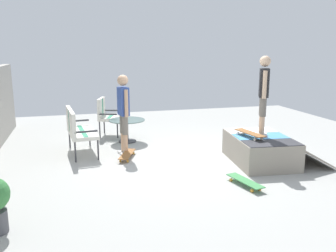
% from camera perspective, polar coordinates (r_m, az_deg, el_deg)
% --- Properties ---
extents(ground_plane, '(12.00, 12.00, 0.10)m').
position_cam_1_polar(ground_plane, '(7.61, 2.34, -5.81)').
color(ground_plane, '#A8A8A3').
extents(skate_ramp, '(1.78, 1.99, 0.56)m').
position_cam_1_polar(skate_ramp, '(7.65, 14.70, -3.57)').
color(skate_ramp, gray).
rests_on(skate_ramp, ground_plane).
extents(patio_bench, '(1.30, 0.67, 1.02)m').
position_cam_1_polar(patio_bench, '(8.11, -14.35, -0.19)').
color(patio_bench, '#38383D').
rests_on(patio_bench, ground_plane).
extents(patio_chair_near_house, '(0.76, 0.71, 1.02)m').
position_cam_1_polar(patio_chair_near_house, '(9.70, -9.89, 2.04)').
color(patio_chair_near_house, '#38383D').
rests_on(patio_chair_near_house, ground_plane).
extents(patio_table, '(0.90, 0.90, 0.57)m').
position_cam_1_polar(patio_table, '(9.00, -6.57, -0.03)').
color(patio_table, '#38383D').
rests_on(patio_table, ground_plane).
extents(person_watching, '(0.47, 0.29, 1.76)m').
position_cam_1_polar(person_watching, '(7.85, -7.14, 2.85)').
color(person_watching, silver).
rests_on(person_watching, ground_plane).
extents(person_skater, '(0.44, 0.34, 1.62)m').
position_cam_1_polar(person_skater, '(7.37, 15.04, 5.49)').
color(person_skater, silver).
rests_on(person_skater, skate_ramp).
extents(skateboard_by_bench, '(0.82, 0.49, 0.10)m').
position_cam_1_polar(skateboard_by_bench, '(7.74, -6.55, -4.53)').
color(skateboard_by_bench, brown).
rests_on(skateboard_by_bench, ground_plane).
extents(skateboard_spare, '(0.82, 0.37, 0.10)m').
position_cam_1_polar(skateboard_spare, '(6.34, 12.22, -8.62)').
color(skateboard_spare, '#3F8C4C').
rests_on(skateboard_spare, ground_plane).
extents(skateboard_on_ramp, '(0.82, 0.33, 0.10)m').
position_cam_1_polar(skateboard_on_ramp, '(7.38, 12.92, -1.13)').
color(skateboard_on_ramp, brown).
rests_on(skateboard_on_ramp, skate_ramp).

